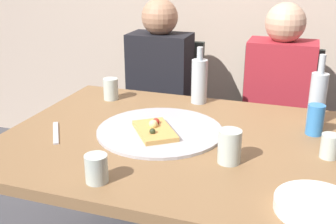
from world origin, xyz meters
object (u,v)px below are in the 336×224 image
table_knife (56,133)px  guest_in_sweater (155,92)px  chair_left (164,105)px  wine_glass (96,169)px  guest_in_beanie (276,105)px  chair_right (277,118)px  plate_stack (317,206)px  soda_can (315,120)px  pizza_slice_last (155,130)px  tumbler_far (330,146)px  tumbler_near (230,146)px  beer_bottle (318,97)px  pizza_tray (160,131)px  short_glass (111,89)px  wine_bottle (199,80)px  dining_table (178,155)px

table_knife → guest_in_sweater: 0.88m
chair_left → wine_glass: bearing=100.5°
guest_in_beanie → chair_right: bearing=-90.0°
plate_stack → chair_left: (-0.89, 1.26, -0.23)m
soda_can → chair_left: bearing=141.4°
pizza_slice_last → wine_glass: (-0.04, -0.39, 0.02)m
tumbler_far → plate_stack: tumbler_far is taller
soda_can → guest_in_sweater: 1.05m
tumbler_near → guest_in_beanie: guest_in_beanie is taller
wine_glass → tumbler_near: bearing=35.8°
beer_bottle → chair_right: bearing=108.0°
tumbler_far → soda_can: soda_can is taller
chair_left → pizza_tray: bearing=108.5°
pizza_slice_last → soda_can: size_ratio=2.08×
table_knife → beer_bottle: bearing=-98.6°
guest_in_sweater → short_glass: bearing=80.3°
guest_in_sweater → chair_left: bearing=-90.0°
short_glass → guest_in_sweater: 0.45m
tumbler_near → chair_right: (0.09, 1.05, -0.27)m
short_glass → soda_can: soda_can is taller
guest_in_sweater → wine_glass: bearing=101.8°
short_glass → soda_can: (0.95, -0.13, 0.01)m
wine_glass → chair_left: bearing=100.5°
short_glass → guest_in_beanie: guest_in_beanie is taller
pizza_tray → table_knife: pizza_tray is taller
pizza_slice_last → tumbler_near: tumbler_near is taller
wine_glass → short_glass: bearing=113.1°
tumbler_near → plate_stack: size_ratio=0.50×
wine_bottle → wine_glass: size_ratio=2.98×
short_glass → chair_right: chair_right is taller
soda_can → chair_left: size_ratio=0.14×
pizza_tray → wine_bottle: wine_bottle is taller
tumbler_near → chair_right: chair_right is taller
wine_bottle → wine_glass: (-0.11, -0.83, -0.06)m
plate_stack → chair_left: size_ratio=0.26×
pizza_tray → table_knife: size_ratio=2.30×
wine_glass → wine_bottle: bearing=82.6°
pizza_slice_last → tumbler_far: tumbler_far is taller
soda_can → guest_in_beanie: (-0.18, 0.55, -0.15)m
pizza_slice_last → wine_bottle: wine_bottle is taller
short_glass → table_knife: bearing=-92.7°
plate_stack → chair_left: chair_left is taller
wine_glass → plate_stack: wine_glass is taller
pizza_slice_last → short_glass: (-0.36, 0.35, 0.03)m
wine_glass → soda_can: bearing=43.7°
plate_stack → guest_in_beanie: (-0.20, 1.11, -0.10)m
chair_right → beer_bottle: bearing=108.0°
dining_table → guest_in_beanie: (0.32, 0.76, -0.01)m
tumbler_near → tumbler_far: 0.36m
short_glass → chair_left: chair_left is taller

